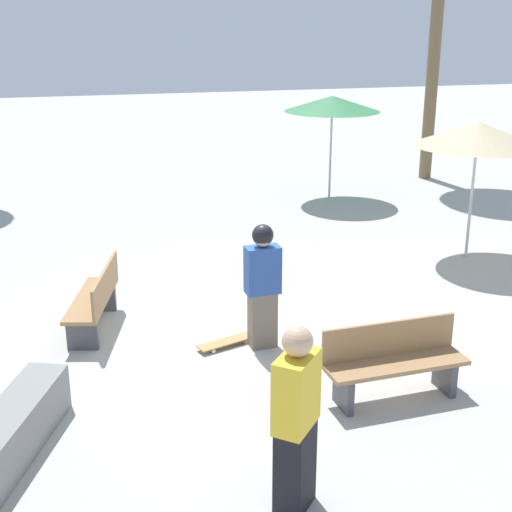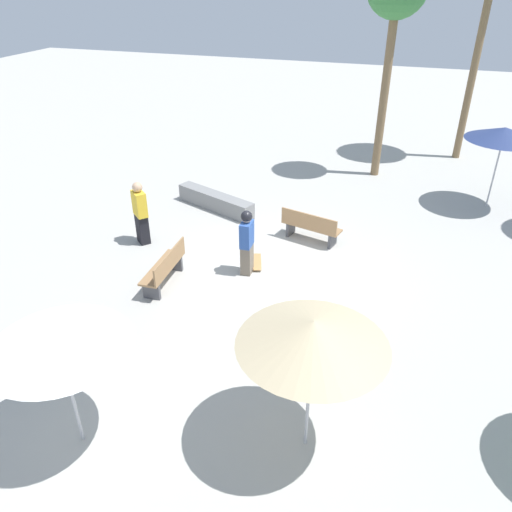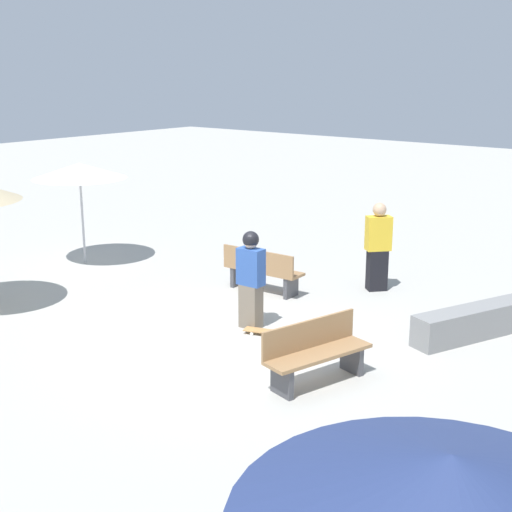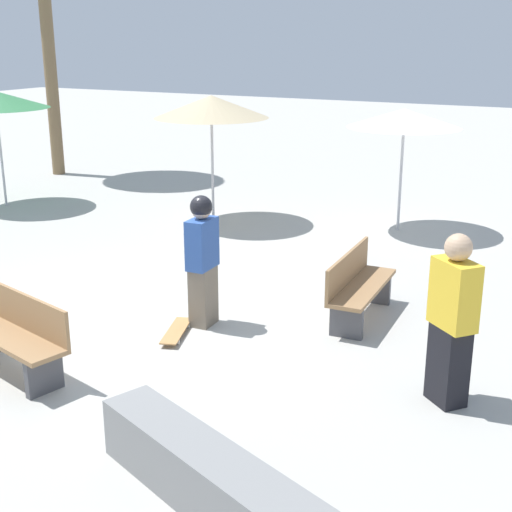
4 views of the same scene
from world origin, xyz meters
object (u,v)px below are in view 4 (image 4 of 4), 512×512
at_px(skater_main, 202,256).
at_px(bench_near, 358,286).
at_px(shade_umbrella_tan, 211,107).
at_px(skateboard, 176,331).
at_px(shade_umbrella_white, 404,118).
at_px(bench_far, 14,335).
at_px(concrete_ledge, 224,491).
at_px(bystander_watching, 452,321).

xyz_separation_m(skater_main, bench_near, (1.05, -1.62, -0.45)).
bearing_deg(shade_umbrella_tan, skateboard, -154.01).
distance_m(skater_main, shade_umbrella_white, 5.60).
xyz_separation_m(bench_near, bench_far, (-3.07, 2.70, 0.00)).
bearing_deg(concrete_ledge, bench_far, 70.89).
xyz_separation_m(skater_main, bystander_watching, (-0.58, -3.11, -0.03)).
bearing_deg(skateboard, bench_far, -50.53).
height_order(bench_near, shade_umbrella_tan, shade_umbrella_tan).
distance_m(skateboard, shade_umbrella_white, 6.25).
height_order(skater_main, shade_umbrella_tan, shade_umbrella_tan).
bearing_deg(skater_main, bench_near, 120.83).
relative_size(concrete_ledge, bench_near, 1.67).
distance_m(skater_main, skateboard, 0.94).
distance_m(concrete_ledge, bench_far, 3.35).
relative_size(shade_umbrella_tan, bystander_watching, 1.39).
height_order(skater_main, bystander_watching, bystander_watching).
height_order(skater_main, bench_far, skater_main).
distance_m(concrete_ledge, bystander_watching, 2.80).
relative_size(bench_near, bench_far, 0.98).
xyz_separation_m(skateboard, concrete_ledge, (-2.67, -2.19, 0.19)).
bearing_deg(concrete_ledge, bench_near, 6.42).
relative_size(bench_far, shade_umbrella_white, 0.76).
bearing_deg(shade_umbrella_tan, concrete_ledge, -148.77).
distance_m(concrete_ledge, bench_near, 4.20).
height_order(concrete_ledge, bench_near, bench_near).
bearing_deg(bench_far, skater_main, -103.56).
relative_size(shade_umbrella_white, bystander_watching, 1.29).
distance_m(bench_near, shade_umbrella_white, 4.71).
relative_size(skateboard, bench_near, 0.51).
relative_size(skater_main, shade_umbrella_tan, 0.69).
bearing_deg(bench_near, concrete_ledge, 3.77).
distance_m(concrete_ledge, shade_umbrella_white, 8.80).
height_order(concrete_ledge, bystander_watching, bystander_watching).
xyz_separation_m(skater_main, shade_umbrella_white, (5.41, -0.84, 1.15)).
distance_m(shade_umbrella_white, bystander_watching, 6.51).
relative_size(concrete_ledge, bystander_watching, 1.58).
bearing_deg(concrete_ledge, skater_main, 33.78).
xyz_separation_m(concrete_ledge, bystander_watching, (2.54, -1.02, 0.60)).
distance_m(skater_main, bench_near, 1.98).
relative_size(skateboard, concrete_ledge, 0.30).
height_order(skater_main, concrete_ledge, skater_main).
bearing_deg(bench_far, skateboard, -107.12).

